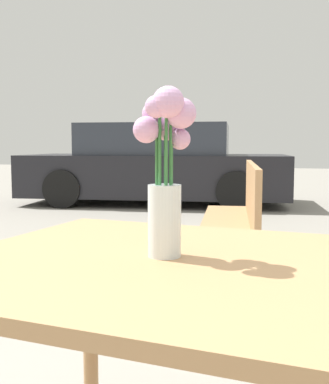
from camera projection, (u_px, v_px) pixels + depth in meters
The scene contains 4 objects.
table_front at pixel (160, 297), 1.10m from camera, with size 1.03×0.97×0.72m.
flower_vase at pixel (165, 172), 1.08m from camera, with size 0.14×0.13×0.38m.
bench_middle at pixel (239, 219), 3.32m from camera, with size 0.59×1.74×0.85m.
parked_car at pixel (156, 166), 8.08m from camera, with size 4.51×2.37×1.32m.
Camera 1 is at (0.31, -1.03, 0.97)m, focal length 45.00 mm.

